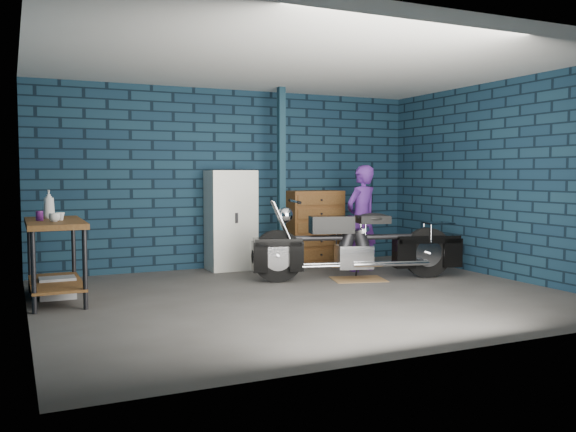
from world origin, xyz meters
The scene contains 15 objects.
ground centered at (0.00, 0.00, 0.00)m, with size 6.00×6.00×0.00m, color #464341.
room_walls centered at (0.00, 0.55, 1.90)m, with size 6.02×5.01×2.71m.
support_post centered at (0.55, 1.95, 1.35)m, with size 0.10×0.10×2.70m, color #122B39.
workbench centered at (-2.68, 0.94, 0.46)m, with size 0.60×1.40×0.91m, color brown.
drip_mat centered at (1.13, 0.69, 0.00)m, with size 0.70×0.52×0.01m, color olive.
motorcycle centered at (1.13, 0.69, 0.54)m, with size 2.46×0.67×1.09m, color black, non-canonical shape.
person centered at (1.55, 1.31, 0.78)m, with size 0.57×0.37×1.55m, color #491F75.
storage_bin centered at (-2.66, 1.05, 0.12)m, with size 0.39×0.28×0.24m, color gray.
locker centered at (-0.15, 2.23, 0.74)m, with size 0.69×0.49×1.48m, color silver.
tool_chest centered at (1.24, 2.23, 0.58)m, with size 0.87×0.48×1.16m, color brown.
shop_stool centered at (1.49, 1.73, 0.31)m, with size 0.34×0.34×0.63m, color beige, non-canonical shape.
cup_a centered at (-2.69, 0.71, 0.96)m, with size 0.12×0.12×0.09m, color beige.
cup_b centered at (-2.62, 0.89, 0.95)m, with size 0.09×0.09×0.09m, color beige.
mug_purple centered at (-2.83, 0.92, 0.96)m, with size 0.08×0.08×0.11m, color #611B6D.
bottle centered at (-2.71, 1.28, 1.08)m, with size 0.13×0.13×0.33m, color gray.
Camera 1 is at (-3.12, -6.33, 1.43)m, focal length 38.00 mm.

